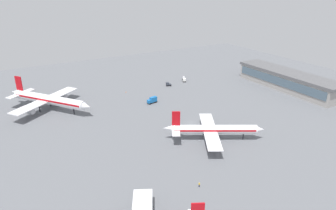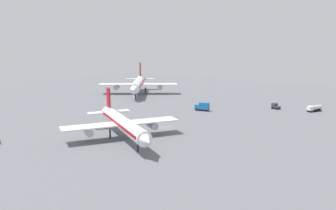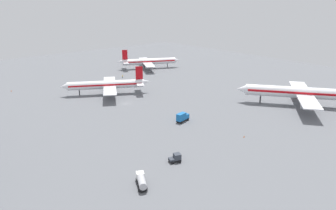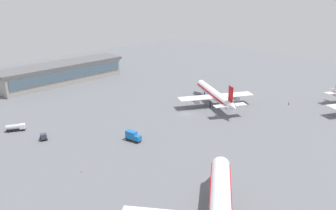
# 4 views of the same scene
# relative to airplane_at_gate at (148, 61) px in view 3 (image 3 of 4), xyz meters

# --- Properties ---
(ground) EXTENTS (288.00, 288.00, 0.00)m
(ground) POSITION_rel_airplane_at_gate_xyz_m (50.81, -50.78, -4.48)
(ground) COLOR slate
(airplane_at_gate) EXTENTS (31.09, 37.31, 12.31)m
(airplane_at_gate) POSITION_rel_airplane_at_gate_xyz_m (0.00, 0.00, 0.00)
(airplane_at_gate) COLOR white
(airplane_at_gate) RESTS_ON ground
(airplane_taxiing) EXTENTS (43.14, 36.52, 15.45)m
(airplane_taxiing) POSITION_rel_airplane_at_gate_xyz_m (99.98, 2.59, 1.14)
(airplane_taxiing) COLOR white
(airplane_taxiing) RESTS_ON ground
(airplane_distant) EXTENTS (31.27, 37.35, 12.58)m
(airplane_distant) POSITION_rel_airplane_at_gate_xyz_m (33.54, -49.65, 0.10)
(airplane_distant) COLOR white
(airplane_distant) RESTS_ON ground
(catering_truck) EXTENTS (3.02, 5.85, 3.30)m
(catering_truck) POSITION_rel_airplane_at_gate_xyz_m (81.83, -46.75, -2.78)
(catering_truck) COLOR black
(catering_truck) RESTS_ON ground
(baggage_tug) EXTENTS (3.08, 3.65, 2.30)m
(baggage_tug) POSITION_rel_airplane_at_gate_xyz_m (102.61, -68.61, -3.32)
(baggage_tug) COLOR black
(baggage_tug) RESTS_ON ground
(fuel_truck) EXTENTS (6.45, 4.66, 2.50)m
(fuel_truck) POSITION_rel_airplane_at_gate_xyz_m (106.12, -82.74, -3.09)
(fuel_truck) COLOR black
(fuel_truck) RESTS_ON ground
(ground_crew_worker) EXTENTS (0.56, 0.48, 1.67)m
(ground_crew_worker) POSITION_rel_airplane_at_gate_xyz_m (10.89, -26.70, -3.63)
(ground_crew_worker) COLOR #1E2338
(ground_crew_worker) RESTS_ON ground
(safety_cone_near_gate) EXTENTS (0.44, 0.44, 0.60)m
(safety_cone_near_gate) POSITION_rel_airplane_at_gate_xyz_m (-0.67, -82.49, -4.18)
(safety_cone_near_gate) COLOR #EA590C
(safety_cone_near_gate) RESTS_ON ground
(safety_cone_mid_apron) EXTENTS (0.44, 0.44, 0.60)m
(safety_cone_mid_apron) POSITION_rel_airplane_at_gate_xyz_m (104.99, -41.19, -4.18)
(safety_cone_mid_apron) COLOR #EA590C
(safety_cone_mid_apron) RESTS_ON ground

